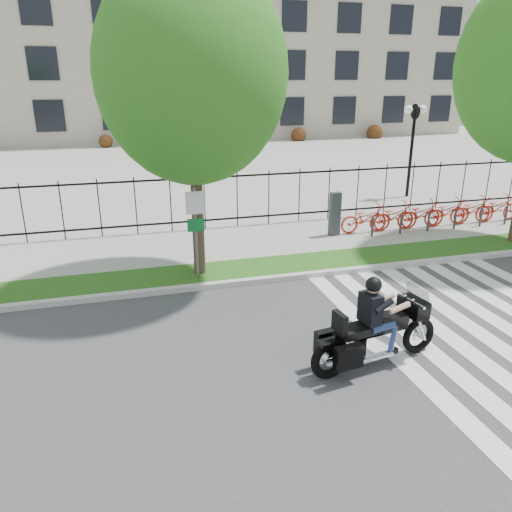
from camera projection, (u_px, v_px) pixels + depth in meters
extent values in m
plane|color=#3B3A3D|center=(290.00, 363.00, 9.84)|extent=(120.00, 120.00, 0.00)
cube|color=#B6B4AC|center=(239.00, 282.00, 13.53)|extent=(60.00, 0.20, 0.15)
cube|color=#1E4812|center=(232.00, 271.00, 14.30)|extent=(60.00, 1.50, 0.15)
cube|color=gray|center=(215.00, 245.00, 16.56)|extent=(60.00, 3.50, 0.15)
cube|color=gray|center=(162.00, 163.00, 32.46)|extent=(80.00, 34.00, 0.10)
cube|color=#A29C83|center=(134.00, 25.00, 47.22)|extent=(60.00, 20.00, 20.00)
cylinder|color=black|center=(411.00, 155.00, 22.59)|extent=(0.14, 0.14, 4.00)
cylinder|color=black|center=(415.00, 112.00, 21.95)|extent=(0.06, 0.70, 0.70)
sphere|color=white|center=(409.00, 109.00, 21.82)|extent=(0.36, 0.36, 0.36)
sphere|color=white|center=(423.00, 109.00, 22.00)|extent=(0.36, 0.36, 0.36)
cylinder|color=#3D2D21|center=(197.00, 206.00, 13.38)|extent=(0.32, 0.32, 3.83)
ellipsoid|color=#216116|center=(192.00, 73.00, 12.25)|extent=(4.77, 4.77, 5.49)
cube|color=#2D2D33|center=(335.00, 214.00, 17.12)|extent=(0.35, 0.25, 1.50)
imported|color=red|center=(366.00, 218.00, 17.51)|extent=(1.89, 0.66, 0.99)
cylinder|color=#2D2D33|center=(372.00, 226.00, 17.11)|extent=(0.08, 0.08, 0.70)
imported|color=red|center=(394.00, 216.00, 17.79)|extent=(1.89, 0.66, 0.99)
cylinder|color=#2D2D33|center=(401.00, 224.00, 17.39)|extent=(0.08, 0.08, 0.70)
imported|color=red|center=(421.00, 214.00, 18.07)|extent=(1.89, 0.66, 0.99)
cylinder|color=#2D2D33|center=(428.00, 222.00, 17.67)|extent=(0.08, 0.08, 0.70)
imported|color=red|center=(447.00, 212.00, 18.36)|extent=(1.89, 0.66, 0.99)
cylinder|color=#2D2D33|center=(455.00, 219.00, 17.95)|extent=(0.08, 0.08, 0.70)
imported|color=red|center=(472.00, 210.00, 18.64)|extent=(1.89, 0.66, 0.99)
cylinder|color=#2D2D33|center=(481.00, 217.00, 18.23)|extent=(0.08, 0.08, 0.70)
imported|color=red|center=(497.00, 208.00, 18.92)|extent=(1.89, 0.66, 0.99)
cylinder|color=#2D2D33|center=(506.00, 215.00, 18.52)|extent=(0.08, 0.08, 0.70)
cylinder|color=#59595B|center=(196.00, 234.00, 13.26)|extent=(0.07, 0.07, 2.50)
cube|color=white|center=(195.00, 203.00, 12.94)|extent=(0.50, 0.03, 0.60)
cube|color=#0C6626|center=(196.00, 225.00, 13.14)|extent=(0.45, 0.03, 0.35)
torus|color=black|center=(418.00, 335.00, 10.13)|extent=(0.78, 0.27, 0.77)
torus|color=black|center=(330.00, 359.00, 9.28)|extent=(0.83, 0.30, 0.82)
cube|color=black|center=(413.00, 307.00, 9.81)|extent=(0.43, 0.66, 0.34)
cube|color=#26262B|center=(418.00, 294.00, 9.76)|extent=(0.26, 0.58, 0.34)
cube|color=silver|center=(374.00, 342.00, 9.64)|extent=(0.72, 0.48, 0.45)
cube|color=black|center=(390.00, 321.00, 9.65)|extent=(0.67, 0.47, 0.29)
cube|color=black|center=(359.00, 330.00, 9.37)|extent=(0.84, 0.52, 0.16)
cube|color=black|center=(340.00, 323.00, 9.11)|extent=(0.17, 0.39, 0.38)
cube|color=black|center=(349.00, 357.00, 9.00)|extent=(0.58, 0.27, 0.45)
cube|color=black|center=(328.00, 340.00, 9.58)|extent=(0.58, 0.27, 0.45)
cube|color=black|center=(370.00, 308.00, 9.32)|extent=(0.34, 0.48, 0.58)
sphere|color=tan|center=(373.00, 287.00, 9.19)|extent=(0.26, 0.26, 0.26)
sphere|color=black|center=(374.00, 285.00, 9.18)|extent=(0.30, 0.30, 0.30)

